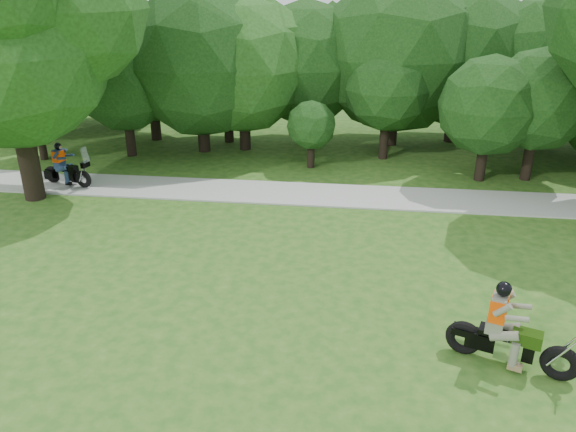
{
  "coord_description": "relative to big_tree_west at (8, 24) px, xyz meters",
  "views": [
    {
      "loc": [
        0.52,
        -10.52,
        7.18
      ],
      "look_at": [
        -1.2,
        3.23,
        1.21
      ],
      "focal_mm": 35.0,
      "sensor_mm": 36.0,
      "label": 1
    }
  ],
  "objects": [
    {
      "name": "touring_motorcycle",
      "position": [
        0.51,
        0.95,
        -5.12
      ],
      "size": [
        2.05,
        0.97,
        1.58
      ],
      "rotation": [
        0.0,
        0.0,
        -0.25
      ],
      "color": "black",
      "rests_on": "walkway"
    },
    {
      "name": "walkway",
      "position": [
        10.54,
        1.15,
        -5.73
      ],
      "size": [
        60.0,
        2.2,
        0.06
      ],
      "primitive_type": "cube",
      "color": "#ADADA8",
      "rests_on": "ground"
    },
    {
      "name": "chopper_motorcycle",
      "position": [
        14.17,
        -7.74,
        -5.08
      ],
      "size": [
        2.49,
        1.28,
        1.83
      ],
      "rotation": [
        0.0,
        0.0,
        -0.35
      ],
      "color": "black",
      "rests_on": "ground"
    },
    {
      "name": "ground",
      "position": [
        10.54,
        -6.85,
        -5.76
      ],
      "size": [
        100.0,
        100.0,
        0.0
      ],
      "primitive_type": "plane",
      "color": "#235117",
      "rests_on": "ground"
    },
    {
      "name": "tree_line",
      "position": [
        11.55,
        7.61,
        -2.14
      ],
      "size": [
        39.75,
        11.79,
        7.52
      ],
      "color": "black",
      "rests_on": "ground"
    },
    {
      "name": "big_tree_west",
      "position": [
        0.0,
        0.0,
        0.0
      ],
      "size": [
        8.64,
        6.56,
        9.96
      ],
      "color": "black",
      "rests_on": "ground"
    }
  ]
}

